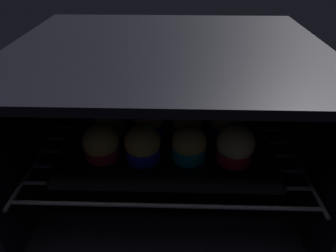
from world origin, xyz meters
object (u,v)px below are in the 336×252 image
(muffin_row2_col0, at_px, (117,100))
(muffin_row1_col0, at_px, (110,120))
(baking_tray, at_px, (168,135))
(muffin_row0_col2, at_px, (189,145))
(muffin_row1_col2, at_px, (187,123))
(muffin_row2_col1, at_px, (151,101))
(muffin_row1_col1, at_px, (150,120))
(muffin_row0_col1, at_px, (143,145))
(muffin_row2_col3, at_px, (221,103))
(muffin_row0_col3, at_px, (235,145))
(muffin_row2_col2, at_px, (185,103))
(muffin_row1_col3, at_px, (227,120))
(muffin_row0_col0, at_px, (101,144))

(muffin_row2_col0, bearing_deg, muffin_row1_col0, -91.62)
(baking_tray, xyz_separation_m, muffin_row0_col2, (0.04, -0.08, 0.04))
(muffin_row1_col2, distance_m, muffin_row2_col1, 0.13)
(baking_tray, distance_m, muffin_row2_col1, 0.11)
(muffin_row0_col2, distance_m, muffin_row1_col1, 0.12)
(muffin_row0_col1, xyz_separation_m, muffin_row2_col3, (0.17, 0.17, -0.00))
(muffin_row2_col0, bearing_deg, muffin_row0_col3, -33.93)
(muffin_row1_col0, height_order, muffin_row2_col1, muffin_row2_col1)
(muffin_row1_col2, height_order, muffin_row2_col3, muffin_row2_col3)
(muffin_row0_col2, relative_size, muffin_row1_col0, 1.02)
(muffin_row0_col2, bearing_deg, muffin_row2_col0, 135.09)
(muffin_row0_col3, distance_m, muffin_row1_col0, 0.28)
(muffin_row0_col1, relative_size, muffin_row2_col2, 1.08)
(muffin_row0_col2, xyz_separation_m, muffin_row2_col2, (-0.00, 0.17, -0.00))
(muffin_row0_col2, height_order, muffin_row1_col0, muffin_row0_col2)
(muffin_row0_col3, xyz_separation_m, muffin_row1_col1, (-0.17, 0.09, -0.00))
(muffin_row2_col1, bearing_deg, muffin_row0_col3, -45.12)
(muffin_row0_col1, relative_size, muffin_row1_col1, 1.01)
(muffin_row0_col2, height_order, muffin_row2_col1, same)
(muffin_row1_col3, bearing_deg, muffin_row0_col1, -153.48)
(baking_tray, xyz_separation_m, muffin_row0_col0, (-0.13, -0.08, 0.04))
(muffin_row1_col1, relative_size, muffin_row2_col3, 1.01)
(muffin_row0_col3, xyz_separation_m, muffin_row1_col2, (-0.09, 0.09, -0.01))
(muffin_row0_col0, distance_m, muffin_row2_col0, 0.17)
(muffin_row0_col0, height_order, muffin_row2_col1, same)
(baking_tray, xyz_separation_m, muffin_row2_col0, (-0.13, 0.08, 0.04))
(muffin_row2_col1, bearing_deg, muffin_row2_col0, -177.32)
(baking_tray, relative_size, muffin_row0_col3, 5.43)
(baking_tray, xyz_separation_m, muffin_row0_col3, (0.13, -0.09, 0.04))
(baking_tray, bearing_deg, muffin_row0_col1, -117.39)
(muffin_row1_col3, bearing_deg, muffin_row2_col2, 135.52)
(muffin_row1_col2, xyz_separation_m, muffin_row2_col0, (-0.17, 0.09, 0.01))
(muffin_row2_col1, relative_size, muffin_row2_col3, 0.96)
(muffin_row1_col0, relative_size, muffin_row2_col1, 0.98)
(baking_tray, distance_m, muffin_row1_col2, 0.05)
(muffin_row0_col2, bearing_deg, muffin_row0_col3, -2.91)
(muffin_row1_col3, distance_m, muffin_row2_col1, 0.20)
(muffin_row1_col0, bearing_deg, muffin_row1_col1, -2.53)
(muffin_row2_col2, distance_m, muffin_row2_col3, 0.09)
(muffin_row2_col1, bearing_deg, muffin_row1_col2, -47.00)
(muffin_row0_col2, bearing_deg, muffin_row2_col1, 117.04)
(muffin_row2_col3, bearing_deg, baking_tray, -146.18)
(muffin_row1_col0, height_order, muffin_row2_col2, same)
(muffin_row0_col2, distance_m, muffin_row1_col3, 0.12)
(muffin_row2_col0, height_order, muffin_row2_col2, muffin_row2_col0)
(muffin_row0_col1, height_order, muffin_row1_col3, muffin_row1_col3)
(baking_tray, height_order, muffin_row2_col0, muffin_row2_col0)
(muffin_row1_col1, distance_m, muffin_row1_col3, 0.17)
(baking_tray, xyz_separation_m, muffin_row0_col1, (-0.05, -0.09, 0.04))
(muffin_row1_col1, relative_size, muffin_row1_col3, 0.90)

